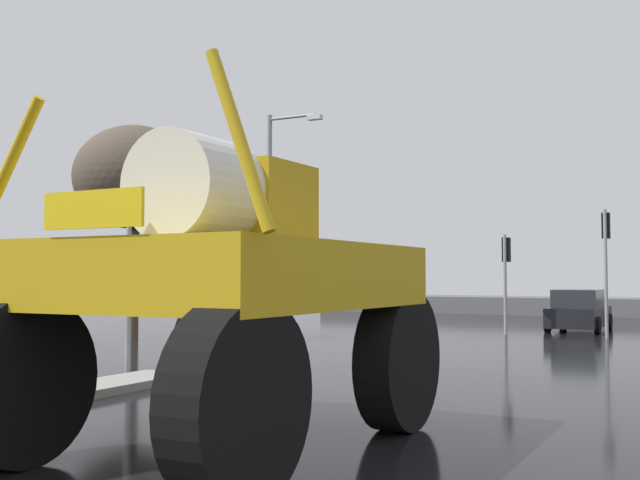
{
  "coord_description": "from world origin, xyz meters",
  "views": [
    {
      "loc": [
        5.01,
        -0.63,
        2.01
      ],
      "look_at": [
        -0.62,
        10.1,
        2.58
      ],
      "focal_mm": 42.95,
      "sensor_mm": 36.0,
      "label": 1
    }
  ],
  "objects_px": {
    "streetlight_far_left": "(274,210)",
    "traffic_signal_far_right": "(506,262)",
    "oversize_sprayer": "(228,292)",
    "sedan_ahead": "(579,311)",
    "traffic_signal_far_left": "(606,244)",
    "bare_tree_left": "(135,178)",
    "traffic_signal_near_left": "(134,236)"
  },
  "relations": [
    {
      "from": "oversize_sprayer",
      "to": "traffic_signal_far_left",
      "type": "xyz_separation_m",
      "value": [
        1.89,
        18.82,
        1.23
      ]
    },
    {
      "from": "sedan_ahead",
      "to": "streetlight_far_left",
      "type": "height_order",
      "value": "streetlight_far_left"
    },
    {
      "from": "oversize_sprayer",
      "to": "streetlight_far_left",
      "type": "bearing_deg",
      "value": 30.05
    },
    {
      "from": "sedan_ahead",
      "to": "traffic_signal_far_left",
      "type": "height_order",
      "value": "traffic_signal_far_left"
    },
    {
      "from": "sedan_ahead",
      "to": "oversize_sprayer",
      "type": "bearing_deg",
      "value": 179.61
    },
    {
      "from": "traffic_signal_far_left",
      "to": "traffic_signal_far_right",
      "type": "height_order",
      "value": "traffic_signal_far_left"
    },
    {
      "from": "bare_tree_left",
      "to": "oversize_sprayer",
      "type": "bearing_deg",
      "value": -44.73
    },
    {
      "from": "traffic_signal_far_left",
      "to": "bare_tree_left",
      "type": "bearing_deg",
      "value": -150.11
    },
    {
      "from": "sedan_ahead",
      "to": "bare_tree_left",
      "type": "xyz_separation_m",
      "value": [
        -11.86,
        -10.57,
        4.43
      ]
    },
    {
      "from": "streetlight_far_left",
      "to": "oversize_sprayer",
      "type": "bearing_deg",
      "value": -60.61
    },
    {
      "from": "streetlight_far_left",
      "to": "traffic_signal_far_right",
      "type": "bearing_deg",
      "value": 27.62
    },
    {
      "from": "oversize_sprayer",
      "to": "sedan_ahead",
      "type": "distance_m",
      "value": 21.83
    },
    {
      "from": "traffic_signal_near_left",
      "to": "streetlight_far_left",
      "type": "relative_size",
      "value": 0.51
    },
    {
      "from": "sedan_ahead",
      "to": "traffic_signal_near_left",
      "type": "relative_size",
      "value": 1.07
    },
    {
      "from": "sedan_ahead",
      "to": "bare_tree_left",
      "type": "bearing_deg",
      "value": 132.71
    },
    {
      "from": "bare_tree_left",
      "to": "traffic_signal_far_left",
      "type": "bearing_deg",
      "value": 29.89
    },
    {
      "from": "sedan_ahead",
      "to": "streetlight_far_left",
      "type": "bearing_deg",
      "value": 127.52
    },
    {
      "from": "traffic_signal_far_left",
      "to": "streetlight_far_left",
      "type": "xyz_separation_m",
      "value": [
        -10.39,
        -3.72,
        1.24
      ]
    },
    {
      "from": "traffic_signal_near_left",
      "to": "streetlight_far_left",
      "type": "xyz_separation_m",
      "value": [
        -3.23,
        10.76,
        1.46
      ]
    },
    {
      "from": "oversize_sprayer",
      "to": "traffic_signal_far_left",
      "type": "distance_m",
      "value": 18.95
    },
    {
      "from": "traffic_signal_near_left",
      "to": "traffic_signal_far_left",
      "type": "distance_m",
      "value": 16.15
    },
    {
      "from": "traffic_signal_far_left",
      "to": "traffic_signal_far_right",
      "type": "xyz_separation_m",
      "value": [
        -3.27,
        0.01,
        -0.54
      ]
    },
    {
      "from": "traffic_signal_near_left",
      "to": "streetlight_far_left",
      "type": "height_order",
      "value": "streetlight_far_left"
    },
    {
      "from": "oversize_sprayer",
      "to": "traffic_signal_far_right",
      "type": "height_order",
      "value": "oversize_sprayer"
    },
    {
      "from": "oversize_sprayer",
      "to": "streetlight_far_left",
      "type": "xyz_separation_m",
      "value": [
        -8.51,
        15.1,
        2.47
      ]
    },
    {
      "from": "oversize_sprayer",
      "to": "sedan_ahead",
      "type": "bearing_deg",
      "value": -0.74
    },
    {
      "from": "sedan_ahead",
      "to": "streetlight_far_left",
      "type": "relative_size",
      "value": 0.54
    },
    {
      "from": "traffic_signal_near_left",
      "to": "traffic_signal_far_right",
      "type": "distance_m",
      "value": 15.0
    },
    {
      "from": "oversize_sprayer",
      "to": "traffic_signal_far_right",
      "type": "relative_size",
      "value": 1.61
    },
    {
      "from": "traffic_signal_far_right",
      "to": "traffic_signal_far_left",
      "type": "bearing_deg",
      "value": -0.2
    },
    {
      "from": "streetlight_far_left",
      "to": "sedan_ahead",
      "type": "bearing_deg",
      "value": 36.51
    },
    {
      "from": "traffic_signal_near_left",
      "to": "bare_tree_left",
      "type": "relative_size",
      "value": 0.57
    }
  ]
}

